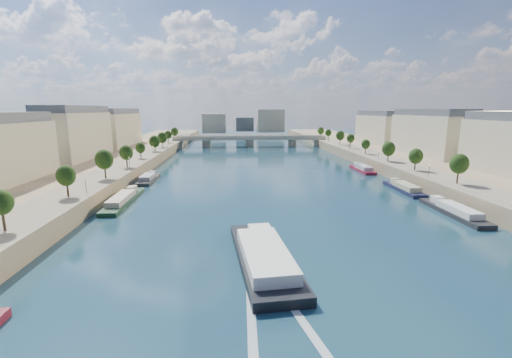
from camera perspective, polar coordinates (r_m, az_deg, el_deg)
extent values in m
plane|color=#0C2A38|center=(126.60, 1.96, -0.95)|extent=(700.00, 700.00, 0.00)
cube|color=#9E8460|center=(138.72, -29.12, -0.26)|extent=(44.00, 520.00, 5.00)
cube|color=#9E8460|center=(151.38, 30.21, 0.51)|extent=(44.00, 520.00, 5.00)
cube|color=gray|center=(132.55, -23.35, 0.89)|extent=(14.00, 520.00, 0.10)
cube|color=gray|center=(143.10, 25.33, 1.45)|extent=(14.00, 520.00, 0.10)
cylinder|color=#382B1E|center=(80.14, -35.73, -5.52)|extent=(0.50, 0.50, 3.82)
ellipsoid|color=black|center=(79.29, -36.03, -3.03)|extent=(4.80, 4.80, 5.52)
cylinder|color=#382B1E|center=(100.57, -28.66, -1.65)|extent=(0.50, 0.50, 3.82)
ellipsoid|color=black|center=(99.90, -28.86, 0.36)|extent=(4.80, 4.80, 5.52)
cylinder|color=#382B1E|center=(122.30, -24.06, 0.90)|extent=(0.50, 0.50, 3.82)
ellipsoid|color=black|center=(121.75, -24.20, 2.56)|extent=(4.80, 4.80, 5.52)
cylinder|color=#382B1E|center=(144.76, -20.86, 2.66)|extent=(0.50, 0.50, 3.82)
ellipsoid|color=black|center=(144.29, -20.97, 4.07)|extent=(4.80, 4.80, 5.52)
cylinder|color=#382B1E|center=(167.64, -18.53, 3.95)|extent=(0.50, 0.50, 3.82)
ellipsoid|color=black|center=(167.24, -18.60, 5.17)|extent=(4.80, 4.80, 5.52)
cylinder|color=#382B1E|center=(190.80, -16.75, 4.92)|extent=(0.50, 0.50, 3.82)
ellipsoid|color=black|center=(190.44, -16.81, 5.99)|extent=(4.80, 4.80, 5.52)
cylinder|color=#382B1E|center=(214.14, -15.35, 5.67)|extent=(0.50, 0.50, 3.82)
ellipsoid|color=black|center=(213.82, -15.40, 6.63)|extent=(4.80, 4.80, 5.52)
cylinder|color=#382B1E|center=(237.61, -14.23, 6.28)|extent=(0.50, 0.50, 3.82)
ellipsoid|color=black|center=(237.33, -14.27, 7.14)|extent=(4.80, 4.80, 5.52)
cylinder|color=#382B1E|center=(261.18, -13.31, 6.77)|extent=(0.50, 0.50, 3.82)
ellipsoid|color=black|center=(260.92, -13.34, 7.55)|extent=(4.80, 4.80, 5.52)
cylinder|color=#382B1E|center=(120.03, 30.53, 0.10)|extent=(0.50, 0.50, 3.82)
ellipsoid|color=black|center=(119.47, 30.71, 1.79)|extent=(4.80, 4.80, 5.52)
cylinder|color=#382B1E|center=(140.13, 25.07, 2.06)|extent=(0.50, 0.50, 3.82)
ellipsoid|color=black|center=(139.65, 25.20, 3.51)|extent=(4.80, 4.80, 5.52)
cylinder|color=#382B1E|center=(161.29, 21.00, 3.50)|extent=(0.50, 0.50, 3.82)
ellipsoid|color=black|center=(160.88, 21.09, 4.76)|extent=(4.80, 4.80, 5.52)
cylinder|color=#382B1E|center=(183.16, 17.88, 4.59)|extent=(0.50, 0.50, 3.82)
ellipsoid|color=black|center=(182.79, 17.95, 5.71)|extent=(4.80, 4.80, 5.52)
cylinder|color=#382B1E|center=(205.50, 15.43, 5.43)|extent=(0.50, 0.50, 3.82)
ellipsoid|color=black|center=(205.18, 15.48, 6.43)|extent=(4.80, 4.80, 5.52)
cylinder|color=#382B1E|center=(228.18, 13.45, 6.11)|extent=(0.50, 0.50, 3.82)
ellipsoid|color=black|center=(227.89, 13.49, 7.01)|extent=(4.80, 4.80, 5.52)
cylinder|color=#382B1E|center=(251.11, 11.83, 6.65)|extent=(0.50, 0.50, 3.82)
ellipsoid|color=black|center=(250.84, 11.87, 7.47)|extent=(4.80, 4.80, 5.52)
cylinder|color=#382B1E|center=(274.22, 10.48, 7.10)|extent=(0.50, 0.50, 3.82)
ellipsoid|color=black|center=(273.97, 10.51, 7.85)|extent=(4.80, 4.80, 5.52)
cylinder|color=black|center=(103.12, -26.50, -1.10)|extent=(0.14, 0.14, 4.00)
sphere|color=#FFE5B2|center=(102.72, -26.60, 0.05)|extent=(0.36, 0.36, 0.36)
cylinder|color=black|center=(140.24, -20.35, 2.47)|extent=(0.14, 0.14, 4.00)
sphere|color=#FFE5B2|center=(139.95, -20.41, 3.32)|extent=(0.36, 0.36, 0.36)
cylinder|color=black|center=(178.61, -16.80, 4.52)|extent=(0.14, 0.14, 4.00)
sphere|color=#FFE5B2|center=(178.38, -16.84, 5.19)|extent=(0.36, 0.36, 0.36)
cylinder|color=black|center=(217.56, -14.50, 5.83)|extent=(0.14, 0.14, 4.00)
sphere|color=#FFE5B2|center=(217.38, -14.53, 6.38)|extent=(0.36, 0.36, 0.36)
cylinder|color=black|center=(127.77, 26.87, 1.11)|extent=(0.14, 0.14, 4.00)
sphere|color=#FFE5B2|center=(127.45, 26.95, 2.04)|extent=(0.36, 0.36, 0.36)
cylinder|color=black|center=(162.97, 19.77, 3.69)|extent=(0.14, 0.14, 4.00)
sphere|color=#FFE5B2|center=(162.72, 19.82, 4.42)|extent=(0.36, 0.36, 0.36)
cylinder|color=black|center=(199.98, 15.22, 5.31)|extent=(0.14, 0.14, 4.00)
sphere|color=#FFE5B2|center=(199.78, 15.25, 5.91)|extent=(0.36, 0.36, 0.36)
cylinder|color=black|center=(237.96, 12.09, 6.40)|extent=(0.14, 0.14, 4.00)
sphere|color=#FFE5B2|center=(237.79, 12.11, 6.91)|extent=(0.36, 0.36, 0.36)
cube|color=beige|center=(179.57, -27.81, 6.28)|extent=(16.00, 52.00, 20.00)
cube|color=#474C54|center=(179.14, -28.16, 9.97)|extent=(14.72, 50.44, 3.20)
cube|color=beige|center=(233.72, -22.13, 7.69)|extent=(16.00, 52.00, 20.00)
cube|color=#474C54|center=(233.38, -22.34, 10.53)|extent=(14.72, 50.44, 3.20)
cube|color=beige|center=(191.26, 27.03, 6.60)|extent=(16.00, 52.00, 20.00)
cube|color=#474C54|center=(190.86, 27.35, 10.06)|extent=(14.72, 50.44, 3.20)
cube|color=beige|center=(242.82, 20.03, 7.96)|extent=(16.00, 52.00, 20.00)
cube|color=#474C54|center=(242.50, 20.22, 10.69)|extent=(14.72, 50.44, 3.20)
cube|color=beige|center=(333.64, -6.97, 9.19)|extent=(22.00, 18.00, 18.00)
cube|color=beige|center=(345.18, 2.40, 9.68)|extent=(26.00, 20.00, 22.00)
cube|color=#474C54|center=(358.48, -1.90, 9.11)|extent=(18.00, 16.00, 14.00)
cube|color=#C1B79E|center=(255.72, -1.05, 6.82)|extent=(112.00, 11.00, 2.20)
cube|color=#C1B79E|center=(250.62, -0.99, 7.07)|extent=(112.00, 0.80, 0.90)
cube|color=#C1B79E|center=(260.58, -1.11, 7.24)|extent=(112.00, 0.80, 0.90)
cylinder|color=#C1B79E|center=(256.46, -8.24, 5.89)|extent=(6.40, 6.40, 5.00)
cylinder|color=#C1B79E|center=(256.05, -1.05, 5.99)|extent=(6.40, 6.40, 5.00)
cylinder|color=#C1B79E|center=(259.62, 6.06, 6.01)|extent=(6.40, 6.40, 5.00)
cube|color=#C1B79E|center=(258.73, -12.69, 5.77)|extent=(6.00, 12.00, 5.00)
cube|color=#C1B79E|center=(263.81, 10.37, 5.97)|extent=(6.00, 12.00, 5.00)
cube|color=black|center=(64.30, 1.30, -13.18)|extent=(12.19, 32.68, 2.28)
cube|color=white|center=(61.09, 1.53, -12.33)|extent=(9.47, 21.39, 2.05)
cube|color=white|center=(72.35, 0.61, -8.54)|extent=(4.91, 4.26, 1.80)
cube|color=silver|center=(49.51, -0.77, -22.09)|extent=(1.85, 26.02, 0.04)
cube|color=silver|center=(50.20, 7.10, -21.67)|extent=(6.83, 25.64, 0.04)
cube|color=#163922|center=(109.84, -21.17, -3.53)|extent=(5.00, 29.30, 1.80)
cube|color=beige|center=(107.26, -21.59, -2.98)|extent=(4.10, 16.12, 1.60)
cube|color=beige|center=(117.59, -19.99, -1.58)|extent=(2.50, 3.52, 1.80)
cube|color=#2B2B2E|center=(139.06, -17.45, -0.22)|extent=(5.00, 19.57, 1.80)
cube|color=#93929A|center=(137.24, -17.65, 0.34)|extent=(4.10, 10.76, 1.60)
cube|color=#93929A|center=(144.33, -16.97, 0.96)|extent=(2.50, 2.35, 1.80)
cube|color=#232426|center=(105.25, 30.00, -4.97)|extent=(5.00, 25.10, 1.80)
cube|color=white|center=(103.23, 30.71, -4.36)|extent=(4.10, 13.81, 1.60)
cube|color=white|center=(110.88, 27.96, -3.02)|extent=(2.50, 3.01, 1.80)
cube|color=#191C38|center=(127.52, 23.39, -1.68)|extent=(5.00, 22.02, 1.80)
cube|color=#C4BE93|center=(125.65, 23.81, -1.11)|extent=(4.10, 12.11, 1.60)
cube|color=#C4BE93|center=(132.92, 22.17, -0.28)|extent=(2.50, 2.64, 1.80)
cube|color=maroon|center=(161.72, 17.27, 1.39)|extent=(5.00, 20.87, 1.80)
cube|color=#B3B7C0|center=(159.91, 17.51, 1.88)|extent=(4.10, 11.48, 1.60)
cube|color=#B3B7C0|center=(167.21, 16.54, 2.38)|extent=(2.50, 2.50, 1.80)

